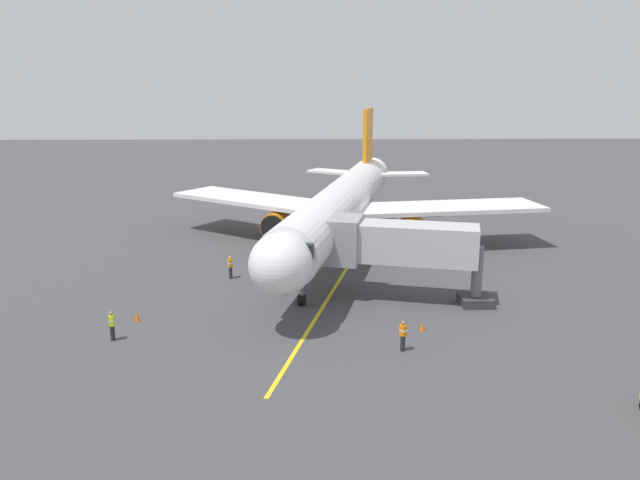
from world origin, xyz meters
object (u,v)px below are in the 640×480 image
(airplane, at_px, (341,205))
(ground_crew_marshaller, at_px, (112,325))
(jet_bridge, at_px, (390,244))
(belt_loader_portside, at_px, (288,213))
(safety_cone_nose_right, at_px, (423,326))
(ground_crew_wing_walker, at_px, (403,335))
(safety_cone_nose_left, at_px, (137,316))
(ground_crew_loader, at_px, (230,267))

(airplane, distance_m, ground_crew_marshaller, 23.57)
(jet_bridge, xyz_separation_m, belt_loader_portside, (7.39, -25.03, -3.05))
(safety_cone_nose_right, bearing_deg, airplane, -78.03)
(airplane, height_order, ground_crew_wing_walker, airplane)
(belt_loader_portside, bearing_deg, safety_cone_nose_left, 73.81)
(airplane, distance_m, safety_cone_nose_left, 21.03)
(ground_crew_loader, bearing_deg, safety_cone_nose_right, 140.28)
(ground_crew_wing_walker, relative_size, belt_loader_portside, 0.37)
(ground_crew_loader, bearing_deg, ground_crew_marshaller, 65.08)
(airplane, height_order, safety_cone_nose_right, airplane)
(safety_cone_nose_left, bearing_deg, airplane, -129.63)
(airplane, xyz_separation_m, safety_cone_nose_right, (-3.78, 17.84, -3.73))
(ground_crew_wing_walker, relative_size, safety_cone_nose_right, 3.11)
(jet_bridge, height_order, safety_cone_nose_left, jet_bridge)
(ground_crew_wing_walker, relative_size, safety_cone_nose_left, 3.11)
(safety_cone_nose_right, bearing_deg, ground_crew_marshaller, 3.33)
(airplane, bearing_deg, belt_loader_portside, -69.23)
(belt_loader_portside, bearing_deg, airplane, 110.77)
(safety_cone_nose_left, bearing_deg, ground_crew_marshaller, 78.75)
(ground_crew_marshaller, height_order, ground_crew_wing_walker, same)
(safety_cone_nose_right, bearing_deg, safety_cone_nose_left, -6.39)
(jet_bridge, relative_size, ground_crew_marshaller, 6.72)
(airplane, relative_size, ground_crew_wing_walker, 23.33)
(airplane, height_order, jet_bridge, airplane)
(ground_crew_marshaller, distance_m, belt_loader_portside, 32.90)
(ground_crew_marshaller, bearing_deg, safety_cone_nose_right, -176.67)
(jet_bridge, bearing_deg, ground_crew_wing_walker, 87.71)
(ground_crew_loader, relative_size, belt_loader_portside, 0.37)
(airplane, xyz_separation_m, ground_crew_wing_walker, (-2.20, 20.62, -3.12))
(ground_crew_marshaller, xyz_separation_m, ground_crew_wing_walker, (-15.99, 1.75, 0.00))
(ground_crew_wing_walker, distance_m, belt_loader_portside, 34.16)
(ground_crew_loader, bearing_deg, ground_crew_wing_walker, 129.55)
(ground_crew_marshaller, height_order, belt_loader_portside, belt_loader_portside)
(jet_bridge, xyz_separation_m, ground_crew_loader, (11.09, -4.64, -2.88))
(jet_bridge, height_order, ground_crew_marshaller, jet_bridge)
(airplane, height_order, ground_crew_loader, airplane)
(belt_loader_portside, bearing_deg, jet_bridge, 106.46)
(airplane, distance_m, ground_crew_loader, 11.85)
(airplane, height_order, safety_cone_nose_left, airplane)
(airplane, relative_size, belt_loader_portside, 8.66)
(ground_crew_loader, distance_m, safety_cone_nose_left, 9.57)
(ground_crew_marshaller, relative_size, ground_crew_loader, 1.00)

